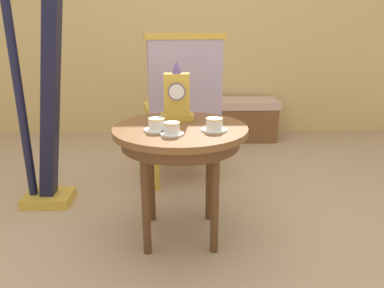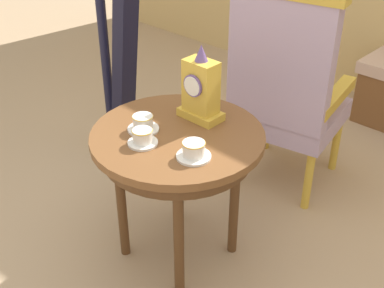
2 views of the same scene
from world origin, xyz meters
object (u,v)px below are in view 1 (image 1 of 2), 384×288
Objects in this scene: side_table at (179,140)px; armchair at (182,109)px; teacup_center at (214,125)px; mantel_clock at (177,97)px; harp at (42,107)px; teacup_left at (156,125)px; teacup_right at (171,129)px; window_bench at (225,119)px.

armchair is at bearing 88.42° from side_table.
side_table is at bearing 153.36° from teacup_center.
harp is at bearing 162.61° from mantel_clock.
armchair is at bearing 80.75° from teacup_left.
teacup_right reaches higher than side_table.
teacup_left reaches higher than side_table.
teacup_center is at bearing -26.64° from side_table.
side_table is 5.53× the size of teacup_left.
teacup_right is 0.94m from armchair.
mantel_clock is (0.10, 0.24, 0.10)m from teacup_left.
teacup_left is at bearing 136.57° from teacup_right.
mantel_clock is at bearing -93.30° from armchair.
mantel_clock is at bearing 127.51° from teacup_center.
window_bench is at bearing 47.14° from harp.
side_table is at bearing 76.19° from teacup_right.
teacup_left is 0.08× the size of harp.
teacup_right is 0.11× the size of armchair.
armchair reaches higher than teacup_left.
teacup_right is at bearing -94.36° from mantel_clock.
side_table is 5.39× the size of teacup_center.
mantel_clock is at bearing -17.39° from harp.
armchair is (-0.16, 0.87, -0.10)m from teacup_center.
harp is at bearing 153.91° from side_table.
armchair reaches higher than mantel_clock.
window_bench is (0.32, 2.03, -0.47)m from teacup_center.
teacup_center is at bearing -26.18° from harp.
window_bench is at bearing 75.51° from teacup_right.
window_bench is at bearing 67.46° from armchair.
teacup_left is (-0.12, -0.08, 0.11)m from side_table.
mantel_clock is at bearing 94.97° from side_table.
teacup_right is 0.36× the size of mantel_clock.
teacup_center is at bearing -52.49° from mantel_clock.
teacup_center is 0.12× the size of armchair.
teacup_left and teacup_center have the same top height.
teacup_left is 0.39× the size of mantel_clock.
harp reaches higher than teacup_center.
side_table is 0.19m from teacup_right.
side_table is 2.04m from window_bench.
side_table is at bearing 33.98° from teacup_left.
armchair is at bearing 20.58° from harp.
teacup_right is at bearing -93.66° from armchair.
teacup_left is 2.16m from window_bench.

